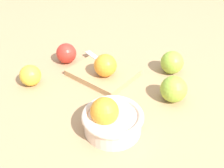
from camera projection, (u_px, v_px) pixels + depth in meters
ground_plane at (118, 88)px, 0.88m from camera, size 2.40×2.40×0.00m
bowl at (111, 119)px, 0.70m from camera, size 0.16×0.16×0.11m
cutting_board at (103, 73)px, 0.93m from camera, size 0.23×0.19×0.02m
orange_on_board at (105, 66)px, 0.87m from camera, size 0.08×0.08×0.08m
knife at (102, 61)px, 0.96m from camera, size 0.16×0.04×0.01m
apple_front_left at (174, 89)px, 0.80m from camera, size 0.08×0.08×0.08m
apple_front_left_2 at (172, 62)px, 0.93m from camera, size 0.08×0.08×0.08m
apple_mid_right at (66, 53)px, 0.99m from camera, size 0.07×0.07×0.07m
apple_back_right at (30, 75)px, 0.87m from camera, size 0.07×0.07×0.07m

